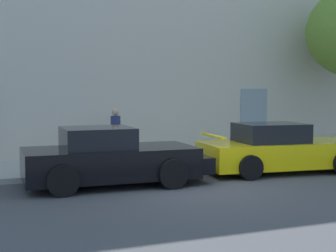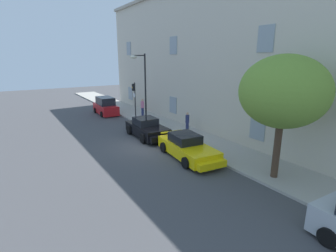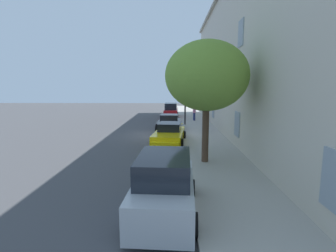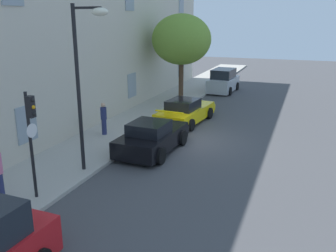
{
  "view_description": "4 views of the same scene",
  "coord_description": "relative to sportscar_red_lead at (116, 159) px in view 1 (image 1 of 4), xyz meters",
  "views": [
    {
      "loc": [
        -5.03,
        -10.71,
        2.33
      ],
      "look_at": [
        0.27,
        2.49,
        1.28
      ],
      "focal_mm": 53.12,
      "sensor_mm": 36.0,
      "label": 1
    },
    {
      "loc": [
        14.79,
        -7.74,
        5.82
      ],
      "look_at": [
        0.55,
        1.26,
        1.34
      ],
      "focal_mm": 27.38,
      "sensor_mm": 36.0,
      "label": 2
    },
    {
      "loc": [
        20.22,
        1.34,
        3.84
      ],
      "look_at": [
        2.32,
        0.93,
        1.08
      ],
      "focal_mm": 27.41,
      "sensor_mm": 36.0,
      "label": 3
    },
    {
      "loc": [
        -16.02,
        -5.21,
        5.68
      ],
      "look_at": [
        -0.34,
        0.77,
        0.76
      ],
      "focal_mm": 39.23,
      "sensor_mm": 36.0,
      "label": 4
    }
  ],
  "objects": [
    {
      "name": "pedestrian_strolling",
      "position": [
        0.86,
        3.03,
        0.35
      ],
      "size": [
        0.34,
        0.34,
        1.61
      ],
      "color": "navy",
      "rests_on": "sidewalk"
    },
    {
      "name": "ground_plane",
      "position": [
        1.74,
        -0.92,
        -0.63
      ],
      "size": [
        80.0,
        80.0,
        0.0
      ],
      "primitive_type": "plane",
      "color": "#444447"
    },
    {
      "name": "sidewalk",
      "position": [
        1.74,
        2.65,
        -0.56
      ],
      "size": [
        60.0,
        3.27,
        0.14
      ],
      "primitive_type": "cube",
      "color": "#A8A399",
      "rests_on": "ground"
    },
    {
      "name": "sportscar_yellow_flank",
      "position": [
        5.0,
        0.1,
        -0.03
      ],
      "size": [
        5.03,
        2.42,
        1.38
      ],
      "color": "yellow",
      "rests_on": "ground"
    },
    {
      "name": "sportscar_red_lead",
      "position": [
        0.0,
        0.0,
        0.0
      ],
      "size": [
        4.54,
        2.24,
        1.42
      ],
      "color": "black",
      "rests_on": "ground"
    }
  ]
}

